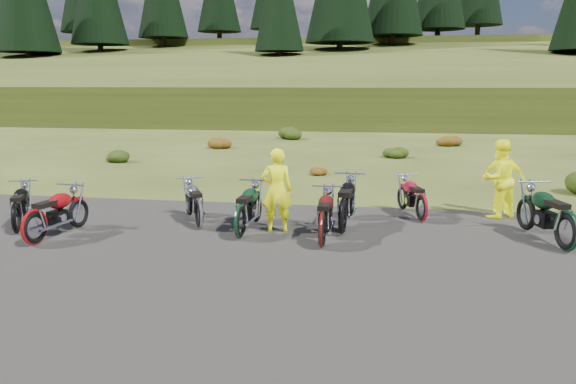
% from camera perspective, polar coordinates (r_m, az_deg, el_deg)
% --- Properties ---
extents(ground, '(300.00, 300.00, 0.00)m').
position_cam_1_polar(ground, '(11.35, -0.29, -5.76)').
color(ground, '#394015').
rests_on(ground, ground).
extents(gravel_pad, '(20.00, 12.00, 0.04)m').
position_cam_1_polar(gravel_pad, '(9.48, -2.31, -9.21)').
color(gravel_pad, black).
rests_on(gravel_pad, ground).
extents(hill_slope, '(300.00, 45.97, 9.37)m').
position_cam_1_polar(hill_slope, '(60.83, 7.59, 7.85)').
color(hill_slope, '#354216').
rests_on(hill_slope, ground).
extents(hill_plateau, '(300.00, 90.00, 9.17)m').
position_cam_1_polar(hill_plateau, '(120.77, 8.48, 9.37)').
color(hill_plateau, '#354216').
rests_on(hill_plateau, ground).
extents(shrub_1, '(1.03, 1.03, 0.61)m').
position_cam_1_polar(shrub_1, '(24.74, -17.02, 3.65)').
color(shrub_1, '#1C310C').
rests_on(shrub_1, ground).
extents(shrub_2, '(1.30, 1.30, 0.77)m').
position_cam_1_polar(shrub_2, '(28.61, -7.09, 5.14)').
color(shrub_2, '#6B2C0D').
rests_on(shrub_2, ground).
extents(shrub_3, '(1.56, 1.56, 0.92)m').
position_cam_1_polar(shrub_3, '(33.13, 0.34, 6.16)').
color(shrub_3, '#1C310C').
rests_on(shrub_3, ground).
extents(shrub_4, '(0.77, 0.77, 0.45)m').
position_cam_1_polar(shrub_4, '(20.27, 2.89, 2.36)').
color(shrub_4, '#6B2C0D').
rests_on(shrub_4, ground).
extents(shrub_5, '(1.03, 1.03, 0.61)m').
position_cam_1_polar(shrub_5, '(25.40, 10.77, 4.12)').
color(shrub_5, '#1C310C').
rests_on(shrub_5, ground).
extents(shrub_6, '(1.30, 1.30, 0.77)m').
position_cam_1_polar(shrub_6, '(30.86, 15.95, 5.23)').
color(shrub_6, '#6B2C0D').
rests_on(shrub_6, ground).
extents(motorcycle_0, '(1.40, 2.06, 1.03)m').
position_cam_1_polar(motorcycle_0, '(13.72, -25.77, -3.92)').
color(motorcycle_0, black).
rests_on(motorcycle_0, ground).
extents(motorcycle_1, '(0.97, 2.15, 1.09)m').
position_cam_1_polar(motorcycle_1, '(12.63, -24.22, -5.01)').
color(motorcycle_1, maroon).
rests_on(motorcycle_1, ground).
extents(motorcycle_2, '(0.77, 2.12, 1.10)m').
position_cam_1_polar(motorcycle_2, '(12.02, -4.86, -4.84)').
color(motorcycle_2, black).
rests_on(motorcycle_2, ground).
extents(motorcycle_3, '(1.53, 2.06, 1.04)m').
position_cam_1_polar(motorcycle_3, '(12.92, -8.98, -3.80)').
color(motorcycle_3, '#9D9DA1').
rests_on(motorcycle_3, ground).
extents(motorcycle_4, '(0.71, 2.08, 1.09)m').
position_cam_1_polar(motorcycle_4, '(11.35, 3.47, -5.78)').
color(motorcycle_4, '#4D0E0C').
rests_on(motorcycle_4, ground).
extents(motorcycle_5, '(0.90, 2.31, 1.19)m').
position_cam_1_polar(motorcycle_5, '(12.37, 5.54, -4.39)').
color(motorcycle_5, black).
rests_on(motorcycle_5, ground).
extents(motorcycle_6, '(1.21, 2.03, 1.01)m').
position_cam_1_polar(motorcycle_6, '(13.77, 13.36, -3.05)').
color(motorcycle_6, maroon).
rests_on(motorcycle_6, ground).
extents(motorcycle_7, '(1.33, 2.42, 1.21)m').
position_cam_1_polar(motorcycle_7, '(12.37, 26.27, -5.52)').
color(motorcycle_7, black).
rests_on(motorcycle_7, ground).
extents(person_middle, '(0.75, 0.56, 1.86)m').
position_cam_1_polar(person_middle, '(12.33, -1.14, 0.05)').
color(person_middle, '#FAFF0D').
rests_on(person_middle, ground).
extents(person_right_a, '(1.17, 1.11, 1.91)m').
position_cam_1_polar(person_right_a, '(14.57, 20.60, 1.16)').
color(person_right_a, '#FAFF0D').
rests_on(person_right_a, ground).
extents(person_right_b, '(1.09, 0.71, 1.72)m').
position_cam_1_polar(person_right_b, '(15.19, 21.04, 1.12)').
color(person_right_b, '#FAFF0D').
rests_on(person_right_b, ground).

